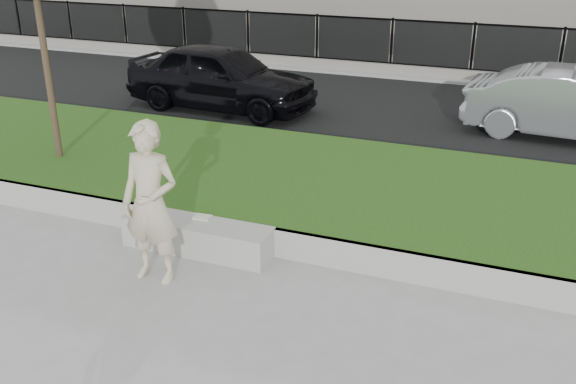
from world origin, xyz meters
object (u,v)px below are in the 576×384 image
at_px(car_silver, 573,105).
at_px(book, 202,217).
at_px(stone_bench, 198,236).
at_px(car_dark, 221,77).
at_px(man, 151,204).

bearing_deg(car_silver, book, 149.58).
bearing_deg(stone_bench, car_dark, 114.30).
relative_size(stone_bench, car_dark, 0.46).
xyz_separation_m(book, car_silver, (4.60, 6.75, 0.29)).
height_order(man, book, man).
height_order(stone_bench, car_dark, car_dark).
height_order(book, car_dark, car_dark).
bearing_deg(car_dark, man, -154.84).
bearing_deg(man, car_silver, 57.29).
height_order(stone_bench, book, book).
distance_m(stone_bench, car_dark, 6.91).
height_order(book, car_silver, car_silver).
xyz_separation_m(man, book, (0.14, 0.95, -0.57)).
bearing_deg(book, stone_bench, -97.81).
bearing_deg(car_silver, car_dark, 98.60).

